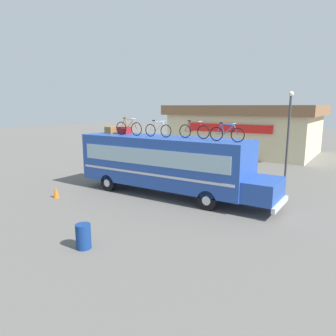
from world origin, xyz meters
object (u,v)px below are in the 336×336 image
Objects in this scene: rooftop_bicycle_3 at (194,131)px; traffic_cone at (56,192)px; rooftop_bicycle_4 at (227,134)px; trash_bin at (83,236)px; luggage_bag_1 at (111,130)px; street_lamp at (289,128)px; bus at (167,162)px; luggage_bag_2 at (124,130)px; rooftop_bicycle_1 at (129,128)px; rooftop_bicycle_2 at (158,130)px.

rooftop_bicycle_3 is 2.78× the size of traffic_cone.
rooftop_bicycle_4 reaches higher than trash_bin.
rooftop_bicycle_4 is at bearing 71.45° from trash_bin.
luggage_bag_1 is 0.09× the size of street_lamp.
bus is at bearing -2.09° from luggage_bag_1.
luggage_bag_2 is (0.94, 0.16, 0.01)m from luggage_bag_1.
rooftop_bicycle_1 is at bearing -35.40° from luggage_bag_2.
luggage_bag_1 is 11.04m from street_lamp.
luggage_bag_2 is 4.68m from rooftop_bicycle_3.
rooftop_bicycle_4 is 9.24m from traffic_cone.
rooftop_bicycle_1 reaches higher than trash_bin.
rooftop_bicycle_4 is (7.56, -0.46, 0.17)m from luggage_bag_1.
street_lamp is at bearing 65.63° from rooftop_bicycle_3.
rooftop_bicycle_2 is 2.68× the size of traffic_cone.
rooftop_bicycle_3 is at bearing -1.76° from luggage_bag_2.
rooftop_bicycle_1 is 3.90m from rooftop_bicycle_3.
luggage_bag_2 is at bearing 70.40° from traffic_cone.
luggage_bag_1 is at bearing 176.48° from rooftop_bicycle_4.
rooftop_bicycle_3 is 7.45m from street_lamp.
luggage_bag_1 is (-4.10, 0.15, 1.54)m from bus.
rooftop_bicycle_2 is 8.72m from street_lamp.
rooftop_bicycle_1 is at bearing -173.84° from bus.
rooftop_bicycle_2 is at bearing -170.01° from rooftop_bicycle_3.
rooftop_bicycle_1 is 2.96× the size of traffic_cone.
rooftop_bicycle_3 is at bearing 9.99° from rooftop_bicycle_2.
bus is at bearing -173.69° from rooftop_bicycle_3.
rooftop_bicycle_2 is (-0.44, -0.18, 1.71)m from bus.
rooftop_bicycle_4 is 1.97× the size of trash_bin.
trash_bin is at bearing -53.36° from luggage_bag_1.
rooftop_bicycle_2 is (3.66, -0.33, 0.17)m from luggage_bag_1.
trash_bin is at bearing -108.55° from rooftop_bicycle_4.
street_lamp is (3.38, 13.95, 2.92)m from trash_bin.
luggage_bag_2 is 1.00m from rooftop_bicycle_1.
luggage_bag_1 reaches higher than traffic_cone.
street_lamp reaches higher than rooftop_bicycle_1.
trash_bin is at bearing -92.41° from rooftop_bicycle_3.
rooftop_bicycle_4 is at bearing -13.96° from rooftop_bicycle_3.
rooftop_bicycle_1 reaches higher than bus.
traffic_cone is at bearing -109.60° from luggage_bag_2.
luggage_bag_1 is 0.96m from luggage_bag_2.
traffic_cone is (-8.01, -3.31, -3.18)m from rooftop_bicycle_4.
street_lamp is at bearing 46.04° from rooftop_bicycle_1.
rooftop_bicycle_2 is 0.98× the size of rooftop_bicycle_4.
bus is 6.05× the size of rooftop_bicycle_1.
rooftop_bicycle_2 is at bearing -5.08° from luggage_bag_1.
luggage_bag_2 is at bearing 169.83° from rooftop_bicycle_2.
luggage_bag_2 is 0.39× the size of rooftop_bicycle_2.
luggage_bag_1 is 0.84× the size of traffic_cone.
rooftop_bicycle_4 is (6.61, -0.63, 0.16)m from luggage_bag_2.
rooftop_bicycle_1 is 2.14× the size of trash_bin.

